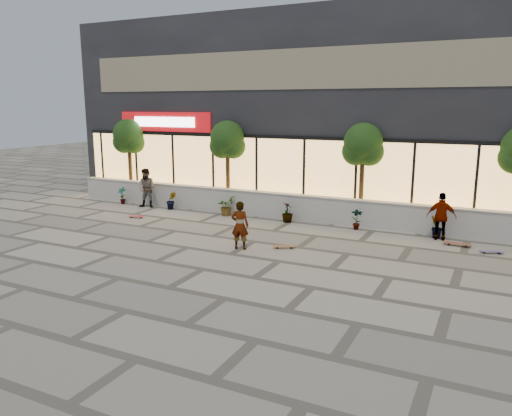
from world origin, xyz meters
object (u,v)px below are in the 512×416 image
at_px(skateboard_right_near, 457,244).
at_px(tree_midwest, 227,142).
at_px(skateboard_center, 284,246).
at_px(skateboard_left, 136,216).
at_px(tree_mideast, 363,147).
at_px(skater_right_near, 442,217).
at_px(tree_west, 129,138).
at_px(skater_center, 240,225).
at_px(skater_left, 147,188).
at_px(skateboard_right_far, 492,251).

bearing_deg(skateboard_right_near, tree_midwest, 171.07).
bearing_deg(skateboard_center, skateboard_left, 142.48).
xyz_separation_m(tree_mideast, skateboard_right_near, (3.78, -1.97, -2.90)).
relative_size(skater_right_near, skateboard_left, 2.31).
xyz_separation_m(tree_west, skater_right_near, (14.67, -1.40, -2.16)).
bearing_deg(tree_west, skateboard_left, -47.74).
height_order(tree_mideast, skater_center, tree_mideast).
distance_m(tree_mideast, skateboard_left, 9.57).
bearing_deg(tree_midwest, tree_mideast, 0.00).
bearing_deg(skateboard_center, skater_left, 131.36).
bearing_deg(skateboard_left, skateboard_right_far, -7.62).
height_order(tree_west, tree_mideast, same).
height_order(tree_midwest, skateboard_right_near, tree_midwest).
bearing_deg(skateboard_right_near, tree_mideast, 154.91).
bearing_deg(skater_left, skateboard_right_near, -14.92).
distance_m(skater_left, skateboard_center, 8.87).
relative_size(skater_left, skateboard_right_far, 2.43).
xyz_separation_m(skateboard_center, skateboard_left, (-7.24, 1.44, -0.00)).
relative_size(tree_west, skateboard_left, 5.48).
relative_size(skater_left, skateboard_center, 2.42).
bearing_deg(skateboard_center, skateboard_right_near, 2.66).
bearing_deg(skater_left, tree_mideast, -3.97).
xyz_separation_m(skateboard_left, skateboard_right_near, (12.27, 1.35, 0.02)).
bearing_deg(skateboard_right_far, skater_left, 157.49).
distance_m(tree_west, skater_left, 3.27).
xyz_separation_m(tree_midwest, skater_right_near, (9.17, -1.40, -2.16)).
height_order(skater_right_near, skateboard_left, skater_right_near).
bearing_deg(skateboard_left, skateboard_center, -22.79).
relative_size(skater_right_near, skateboard_center, 2.24).
xyz_separation_m(skater_center, skateboard_center, (1.26, 0.68, -0.71)).
bearing_deg(skateboard_right_far, tree_midwest, 149.00).
bearing_deg(skateboard_right_near, skateboard_left, -171.26).
relative_size(skater_left, skater_right_near, 1.08).
relative_size(tree_west, tree_mideast, 1.00).
bearing_deg(skateboard_left, skater_center, -31.05).
height_order(skater_center, skateboard_center, skater_center).
bearing_deg(tree_mideast, tree_midwest, 180.00).
bearing_deg(skater_center, skateboard_right_near, -162.90).
xyz_separation_m(skater_right_near, skateboard_left, (-11.66, -1.92, -0.76)).
height_order(tree_west, skateboard_left, tree_west).
distance_m(skateboard_left, skateboard_right_far, 13.33).
distance_m(tree_midwest, skateboard_right_near, 10.39).
bearing_deg(skater_left, tree_midwest, 9.89).
relative_size(tree_mideast, skateboard_left, 5.48).
bearing_deg(skateboard_right_far, tree_mideast, 135.02).
xyz_separation_m(skater_left, skater_right_near, (12.58, 0.00, -0.06)).
relative_size(tree_midwest, skater_left, 2.20).
distance_m(skater_center, skater_right_near, 6.97).
distance_m(tree_west, skater_right_near, 14.90).
relative_size(skateboard_center, skateboard_left, 1.03).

